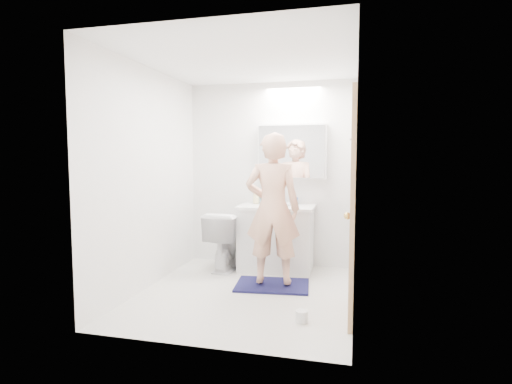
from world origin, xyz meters
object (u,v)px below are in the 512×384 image
(vanity_cabinet, at_px, (276,239))
(soap_bottle_a, at_px, (256,195))
(toothbrush_cup, at_px, (295,201))
(toilet_paper_roll, at_px, (302,316))
(medicine_cabinet, at_px, (292,152))
(person, at_px, (273,209))
(soap_bottle_b, at_px, (264,197))
(toilet, at_px, (228,240))

(vanity_cabinet, bearing_deg, soap_bottle_a, 153.38)
(toothbrush_cup, xyz_separation_m, toilet_paper_roll, (0.33, -1.72, -0.82))
(medicine_cabinet, bearing_deg, person, -94.73)
(person, xyz_separation_m, toilet_paper_roll, (0.44, -0.89, -0.82))
(medicine_cabinet, xyz_separation_m, soap_bottle_b, (-0.36, -0.03, -0.60))
(toilet_paper_roll, bearing_deg, medicine_cabinet, 101.75)
(toothbrush_cup, relative_size, toilet_paper_roll, 0.90)
(person, height_order, toothbrush_cup, person)
(person, bearing_deg, toothbrush_cup, -104.00)
(soap_bottle_b, bearing_deg, person, -71.59)
(person, distance_m, toilet_paper_roll, 1.29)
(soap_bottle_a, xyz_separation_m, soap_bottle_b, (0.11, 0.03, -0.03))
(medicine_cabinet, bearing_deg, toilet, -157.21)
(vanity_cabinet, xyz_separation_m, toothbrush_cup, (0.21, 0.16, 0.48))
(medicine_cabinet, relative_size, soap_bottle_b, 5.22)
(soap_bottle_b, height_order, toothbrush_cup, soap_bottle_b)
(medicine_cabinet, distance_m, toilet, 1.41)
(medicine_cabinet, height_order, soap_bottle_a, medicine_cabinet)
(medicine_cabinet, distance_m, person, 1.09)
(soap_bottle_b, xyz_separation_m, toothbrush_cup, (0.40, -0.02, -0.04))
(vanity_cabinet, bearing_deg, toilet_paper_roll, -71.22)
(medicine_cabinet, relative_size, toilet, 1.19)
(toilet_paper_roll, bearing_deg, person, 116.40)
(medicine_cabinet, relative_size, person, 0.54)
(vanity_cabinet, distance_m, toilet_paper_roll, 1.69)
(toilet, xyz_separation_m, toothbrush_cup, (0.82, 0.28, 0.49))
(person, height_order, soap_bottle_a, person)
(toilet, bearing_deg, vanity_cabinet, -165.77)
(soap_bottle_b, distance_m, toothbrush_cup, 0.40)
(toilet, bearing_deg, toilet_paper_roll, 131.82)
(person, relative_size, soap_bottle_b, 9.73)
(person, bearing_deg, toilet, -44.58)
(medicine_cabinet, height_order, soap_bottle_b, medicine_cabinet)
(vanity_cabinet, distance_m, medicine_cabinet, 1.14)
(toilet, bearing_deg, soap_bottle_b, -141.12)
(toilet, relative_size, toilet_paper_roll, 6.75)
(vanity_cabinet, bearing_deg, soap_bottle_b, 137.16)
(soap_bottle_a, xyz_separation_m, toothbrush_cup, (0.51, 0.01, -0.07))
(vanity_cabinet, distance_m, toilet, 0.62)
(toilet, bearing_deg, medicine_cabinet, -153.65)
(person, relative_size, toilet_paper_roll, 14.92)
(toilet, relative_size, toothbrush_cup, 7.49)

